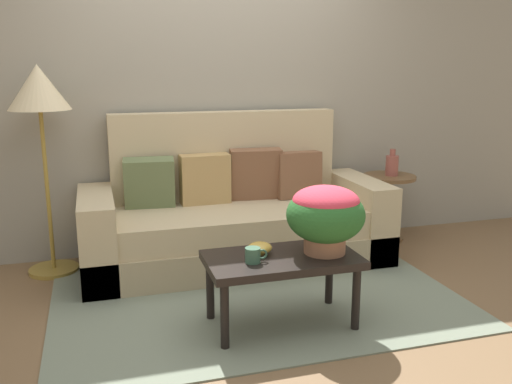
{
  "coord_description": "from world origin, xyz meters",
  "views": [
    {
      "loc": [
        -0.97,
        -3.19,
        1.51
      ],
      "look_at": [
        0.03,
        0.21,
        0.69
      ],
      "focal_mm": 38.82,
      "sensor_mm": 36.0,
      "label": 1
    }
  ],
  "objects_px": {
    "coffee_mug": "(253,255)",
    "snack_bowl": "(260,248)",
    "coffee_table": "(282,265)",
    "floor_lamp": "(40,101)",
    "table_vase": "(392,165)",
    "side_table": "(388,196)",
    "potted_plant": "(326,213)",
    "couch": "(234,218)"
  },
  "relations": [
    {
      "from": "coffee_mug",
      "to": "snack_bowl",
      "type": "distance_m",
      "value": 0.14
    },
    {
      "from": "coffee_table",
      "to": "floor_lamp",
      "type": "height_order",
      "value": "floor_lamp"
    },
    {
      "from": "coffee_table",
      "to": "table_vase",
      "type": "height_order",
      "value": "table_vase"
    },
    {
      "from": "side_table",
      "to": "snack_bowl",
      "type": "bearing_deg",
      "value": -141.57
    },
    {
      "from": "snack_bowl",
      "to": "table_vase",
      "type": "relative_size",
      "value": 0.62
    },
    {
      "from": "floor_lamp",
      "to": "table_vase",
      "type": "bearing_deg",
      "value": -0.48
    },
    {
      "from": "coffee_table",
      "to": "potted_plant",
      "type": "bearing_deg",
      "value": -3.26
    },
    {
      "from": "coffee_mug",
      "to": "coffee_table",
      "type": "bearing_deg",
      "value": 16.62
    },
    {
      "from": "potted_plant",
      "to": "snack_bowl",
      "type": "relative_size",
      "value": 3.22
    },
    {
      "from": "coffee_table",
      "to": "snack_bowl",
      "type": "height_order",
      "value": "snack_bowl"
    },
    {
      "from": "coffee_table",
      "to": "potted_plant",
      "type": "height_order",
      "value": "potted_plant"
    },
    {
      "from": "coffee_table",
      "to": "table_vase",
      "type": "bearing_deg",
      "value": 41.61
    },
    {
      "from": "floor_lamp",
      "to": "coffee_mug",
      "type": "height_order",
      "value": "floor_lamp"
    },
    {
      "from": "potted_plant",
      "to": "snack_bowl",
      "type": "distance_m",
      "value": 0.43
    },
    {
      "from": "floor_lamp",
      "to": "table_vase",
      "type": "height_order",
      "value": "floor_lamp"
    },
    {
      "from": "coffee_table",
      "to": "floor_lamp",
      "type": "relative_size",
      "value": 0.58
    },
    {
      "from": "table_vase",
      "to": "couch",
      "type": "bearing_deg",
      "value": -175.09
    },
    {
      "from": "coffee_table",
      "to": "coffee_mug",
      "type": "bearing_deg",
      "value": -163.38
    },
    {
      "from": "coffee_table",
      "to": "potted_plant",
      "type": "xyz_separation_m",
      "value": [
        0.26,
        -0.01,
        0.29
      ]
    },
    {
      "from": "couch",
      "to": "table_vase",
      "type": "xyz_separation_m",
      "value": [
        1.43,
        0.12,
        0.33
      ]
    },
    {
      "from": "couch",
      "to": "snack_bowl",
      "type": "xyz_separation_m",
      "value": [
        -0.12,
        -1.09,
        0.13
      ]
    },
    {
      "from": "potted_plant",
      "to": "snack_bowl",
      "type": "xyz_separation_m",
      "value": [
        -0.37,
        0.08,
        -0.2
      ]
    },
    {
      "from": "snack_bowl",
      "to": "potted_plant",
      "type": "bearing_deg",
      "value": -12.35
    },
    {
      "from": "couch",
      "to": "coffee_table",
      "type": "relative_size",
      "value": 2.6
    },
    {
      "from": "floor_lamp",
      "to": "snack_bowl",
      "type": "bearing_deg",
      "value": -45.04
    },
    {
      "from": "couch",
      "to": "table_vase",
      "type": "height_order",
      "value": "couch"
    },
    {
      "from": "coffee_table",
      "to": "couch",
      "type": "bearing_deg",
      "value": 89.55
    },
    {
      "from": "coffee_table",
      "to": "side_table",
      "type": "relative_size",
      "value": 1.53
    },
    {
      "from": "couch",
      "to": "potted_plant",
      "type": "height_order",
      "value": "couch"
    },
    {
      "from": "couch",
      "to": "potted_plant",
      "type": "relative_size",
      "value": 5.02
    },
    {
      "from": "coffee_mug",
      "to": "table_vase",
      "type": "distance_m",
      "value": 2.11
    },
    {
      "from": "potted_plant",
      "to": "coffee_mug",
      "type": "bearing_deg",
      "value": -174.69
    },
    {
      "from": "coffee_mug",
      "to": "table_vase",
      "type": "xyz_separation_m",
      "value": [
        1.63,
        1.33,
        0.2
      ]
    },
    {
      "from": "side_table",
      "to": "couch",
      "type": "bearing_deg",
      "value": -174.7
    },
    {
      "from": "side_table",
      "to": "table_vase",
      "type": "distance_m",
      "value": 0.27
    },
    {
      "from": "couch",
      "to": "coffee_mug",
      "type": "height_order",
      "value": "couch"
    },
    {
      "from": "couch",
      "to": "snack_bowl",
      "type": "bearing_deg",
      "value": -96.41
    },
    {
      "from": "couch",
      "to": "coffee_mug",
      "type": "distance_m",
      "value": 1.23
    },
    {
      "from": "coffee_table",
      "to": "table_vase",
      "type": "relative_size",
      "value": 3.86
    },
    {
      "from": "coffee_mug",
      "to": "table_vase",
      "type": "relative_size",
      "value": 0.56
    },
    {
      "from": "potted_plant",
      "to": "floor_lamp",
      "type": "bearing_deg",
      "value": 140.66
    },
    {
      "from": "snack_bowl",
      "to": "floor_lamp",
      "type": "bearing_deg",
      "value": 134.96
    }
  ]
}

